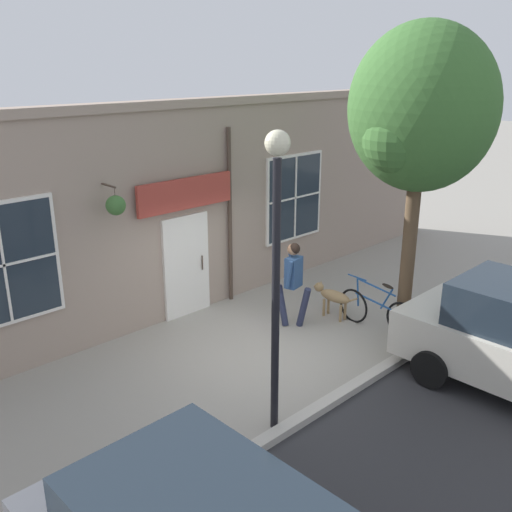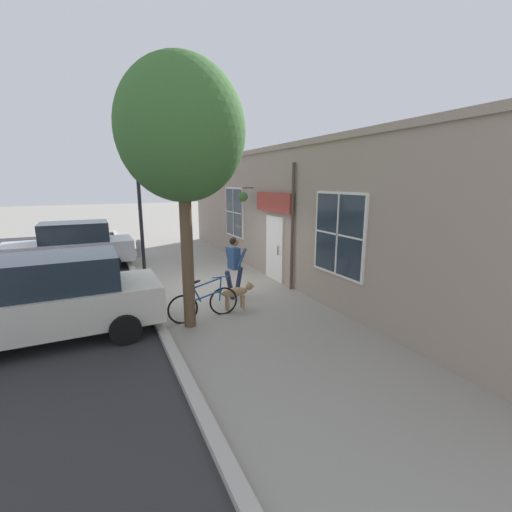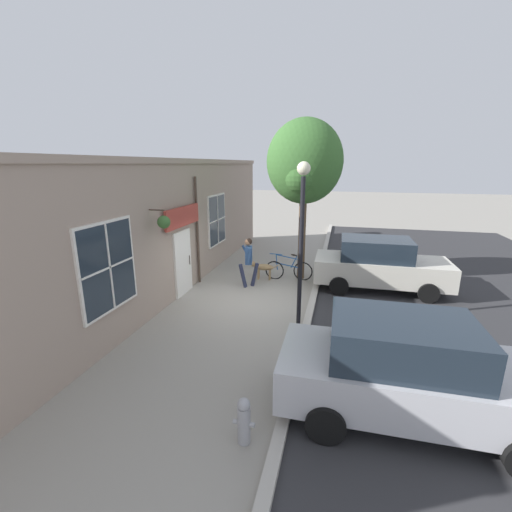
{
  "view_description": "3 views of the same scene",
  "coord_description": "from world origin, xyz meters",
  "px_view_note": "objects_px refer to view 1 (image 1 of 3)",
  "views": [
    {
      "loc": [
        6.61,
        -6.46,
        4.96
      ],
      "look_at": [
        -1.02,
        0.87,
        1.34
      ],
      "focal_mm": 40.0,
      "sensor_mm": 36.0,
      "label": 1
    },
    {
      "loc": [
        3.11,
        9.7,
        3.19
      ],
      "look_at": [
        -0.47,
        2.16,
        1.37
      ],
      "focal_mm": 24.0,
      "sensor_mm": 36.0,
      "label": 2
    },
    {
      "loc": [
        2.72,
        -9.65,
        4.13
      ],
      "look_at": [
        -0.27,
        2.15,
        0.84
      ],
      "focal_mm": 24.0,
      "sensor_mm": 36.0,
      "label": 3
    }
  ],
  "objects_px": {
    "leaning_bicycle": "(377,310)",
    "street_lamp": "(276,241)",
    "pedestrian_walking": "(293,277)",
    "street_tree_by_curb": "(419,113)",
    "dog_on_leash": "(332,296)"
  },
  "relations": [
    {
      "from": "street_tree_by_curb",
      "to": "street_lamp",
      "type": "xyz_separation_m",
      "value": [
        0.44,
        -3.93,
        -1.34
      ]
    },
    {
      "from": "pedestrian_walking",
      "to": "street_lamp",
      "type": "distance_m",
      "value": 3.77
    },
    {
      "from": "pedestrian_walking",
      "to": "dog_on_leash",
      "type": "distance_m",
      "value": 1.09
    },
    {
      "from": "pedestrian_walking",
      "to": "street_tree_by_curb",
      "type": "relative_size",
      "value": 0.3
    },
    {
      "from": "street_tree_by_curb",
      "to": "leaning_bicycle",
      "type": "height_order",
      "value": "street_tree_by_curb"
    },
    {
      "from": "street_lamp",
      "to": "street_tree_by_curb",
      "type": "bearing_deg",
      "value": 96.39
    },
    {
      "from": "leaning_bicycle",
      "to": "street_lamp",
      "type": "relative_size",
      "value": 0.41
    },
    {
      "from": "leaning_bicycle",
      "to": "street_lamp",
      "type": "height_order",
      "value": "street_lamp"
    },
    {
      "from": "street_tree_by_curb",
      "to": "street_lamp",
      "type": "bearing_deg",
      "value": -83.61
    },
    {
      "from": "dog_on_leash",
      "to": "street_lamp",
      "type": "bearing_deg",
      "value": -63.0
    },
    {
      "from": "pedestrian_walking",
      "to": "leaning_bicycle",
      "type": "xyz_separation_m",
      "value": [
        1.21,
        1.1,
        -0.66
      ]
    },
    {
      "from": "pedestrian_walking",
      "to": "leaning_bicycle",
      "type": "relative_size",
      "value": 0.99
    },
    {
      "from": "pedestrian_walking",
      "to": "street_tree_by_curb",
      "type": "xyz_separation_m",
      "value": [
        1.62,
        1.31,
        3.1
      ]
    },
    {
      "from": "dog_on_leash",
      "to": "street_tree_by_curb",
      "type": "height_order",
      "value": "street_tree_by_curb"
    },
    {
      "from": "dog_on_leash",
      "to": "street_tree_by_curb",
      "type": "xyz_separation_m",
      "value": [
        1.34,
        0.43,
        3.67
      ]
    }
  ]
}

